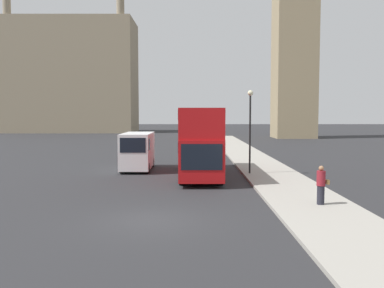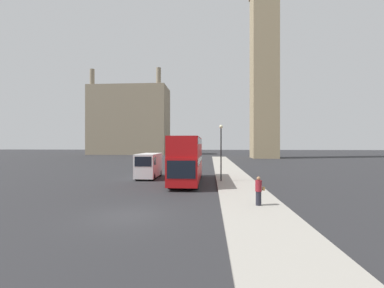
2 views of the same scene
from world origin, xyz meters
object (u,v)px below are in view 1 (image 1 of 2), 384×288
white_van (136,150)px  pedestrian (319,185)px  red_double_decker_bus (198,139)px  street_lamp (249,119)px

white_van → pedestrian: size_ratio=3.02×
red_double_decker_bus → pedestrian: 11.03m
white_van → street_lamp: bearing=-18.7°
pedestrian → red_double_decker_bus: bearing=117.9°
pedestrian → street_lamp: size_ratio=0.31×
white_van → street_lamp: street_lamp is taller
pedestrian → street_lamp: street_lamp is taller
white_van → pedestrian: white_van is taller
white_van → street_lamp: 8.58m
street_lamp → red_double_decker_bus: bearing=-177.0°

